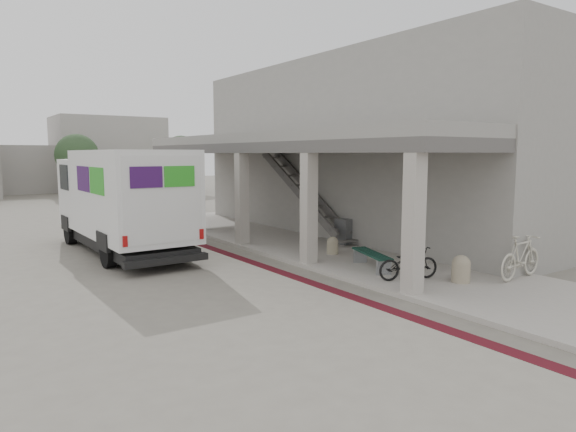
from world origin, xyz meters
TOP-DOWN VIEW (x-y plane):
  - ground at (0.00, 0.00)m, footprint 120.00×120.00m
  - bike_lane_stripe at (1.00, 2.00)m, footprint 0.35×40.00m
  - sidewalk at (4.00, 0.00)m, footprint 4.40×28.00m
  - transit_building at (6.83, 4.50)m, footprint 7.60×17.00m
  - tree_mid at (2.00, 30.00)m, footprint 3.20×3.20m
  - tree_right at (10.00, 29.00)m, footprint 3.20×3.20m
  - fedex_truck at (-1.75, 5.79)m, footprint 2.64×8.04m
  - bench at (3.08, -1.12)m, footprint 1.02×1.93m
  - bollard_near at (3.85, -3.51)m, footprint 0.45×0.45m
  - bollard_far at (3.52, 1.13)m, footprint 0.37×0.37m
  - utility_cabinet at (5.00, 2.33)m, footprint 0.49×0.60m
  - bicycle_black at (2.95, -2.59)m, footprint 1.72×1.03m
  - bicycle_cream at (5.40, -4.13)m, footprint 1.93×0.68m

SIDE VIEW (x-z plane):
  - ground at x=0.00m, z-range 0.00..0.00m
  - bike_lane_stripe at x=1.00m, z-range 0.00..0.01m
  - sidewalk at x=4.00m, z-range 0.00..0.12m
  - bollard_far at x=3.52m, z-range 0.12..0.67m
  - bench at x=3.08m, z-range 0.22..0.66m
  - bollard_near at x=3.85m, z-range 0.12..0.80m
  - bicycle_black at x=2.95m, z-range 0.12..0.98m
  - utility_cabinet at x=5.00m, z-range 0.12..1.01m
  - bicycle_cream at x=5.40m, z-range 0.12..1.26m
  - fedex_truck at x=-1.75m, z-range 0.11..3.52m
  - tree_mid at x=2.00m, z-range 0.78..5.58m
  - tree_right at x=10.00m, z-range 0.78..5.58m
  - transit_building at x=6.83m, z-range -0.10..6.90m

